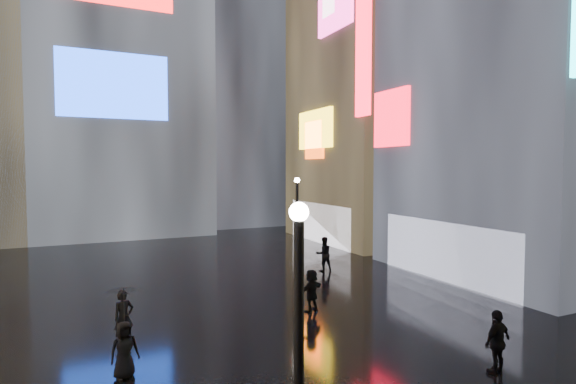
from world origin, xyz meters
TOP-DOWN VIEW (x-y plane):
  - ground at (0.00, 20.00)m, footprint 140.00×140.00m
  - building_right_far at (15.98, 30.00)m, footprint 10.28×12.00m
  - tower_flank_right at (9.00, 46.00)m, footprint 12.00×12.00m
  - lamp_near at (-2.62, 6.01)m, footprint 0.30×0.30m
  - lamp_far at (5.10, 21.75)m, footprint 0.30×0.30m
  - pedestrian_3 at (4.83, 8.63)m, footprint 1.10×0.58m
  - pedestrian_4 at (-4.56, 12.70)m, footprint 0.85×0.65m
  - pedestrian_5 at (2.74, 15.66)m, footprint 1.61×1.08m
  - pedestrian_6 at (-4.36, 15.16)m, footprint 0.75×0.61m
  - pedestrian_7 at (6.65, 21.54)m, footprint 0.99×0.80m
  - umbrella_2 at (-4.56, 12.70)m, footprint 1.37×1.38m

SIDE VIEW (x-z plane):
  - ground at x=0.00m, z-range 0.00..0.00m
  - pedestrian_4 at x=-4.56m, z-range 0.00..1.57m
  - pedestrian_5 at x=2.74m, z-range 0.00..1.67m
  - pedestrian_6 at x=-4.36m, z-range 0.00..1.78m
  - pedestrian_3 at x=4.83m, z-range 0.00..1.79m
  - pedestrian_7 at x=6.65m, z-range 0.00..1.90m
  - umbrella_2 at x=-4.56m, z-range 1.57..2.53m
  - lamp_near at x=-2.62m, z-range 0.34..5.54m
  - lamp_far at x=5.10m, z-range 0.34..5.54m
  - building_right_far at x=15.98m, z-range -0.02..27.98m
  - tower_flank_right at x=9.00m, z-range 0.00..34.00m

